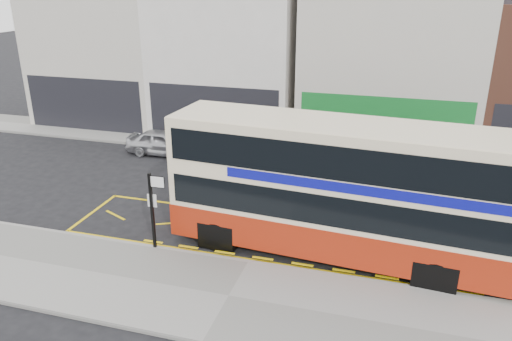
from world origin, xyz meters
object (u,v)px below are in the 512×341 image
(car_silver, at_px, (164,142))
(street_tree_right, at_px, (446,98))
(bus_stop_post, at_px, (153,203))
(double_decker_bus, at_px, (346,189))
(car_grey, at_px, (232,149))
(street_tree_left, at_px, (37,58))
(car_white, at_px, (440,169))

(car_silver, relative_size, street_tree_right, 0.86)
(bus_stop_post, xyz_separation_m, car_silver, (-4.09, 8.98, -1.12))
(double_decker_bus, height_order, street_tree_right, double_decker_bus)
(bus_stop_post, relative_size, car_grey, 0.60)
(car_silver, distance_m, street_tree_right, 14.33)
(street_tree_left, bearing_deg, street_tree_right, -0.43)
(car_silver, bearing_deg, street_tree_left, 67.96)
(bus_stop_post, relative_size, street_tree_left, 0.46)
(car_white, distance_m, street_tree_right, 4.44)
(double_decker_bus, xyz_separation_m, car_white, (3.42, 7.49, -1.75))
(car_grey, bearing_deg, car_white, -109.04)
(car_white, relative_size, street_tree_left, 0.73)
(bus_stop_post, bearing_deg, car_white, 41.09)
(bus_stop_post, relative_size, car_silver, 0.69)
(bus_stop_post, xyz_separation_m, street_tree_right, (9.54, 12.70, 1.28))
(street_tree_right, bearing_deg, street_tree_left, 179.57)
(car_silver, distance_m, car_white, 13.51)
(double_decker_bus, height_order, car_silver, double_decker_bus)
(bus_stop_post, distance_m, car_silver, 9.93)
(car_silver, relative_size, car_grey, 0.87)
(car_grey, bearing_deg, bus_stop_post, 162.13)
(car_white, height_order, street_tree_right, street_tree_right)
(car_silver, height_order, street_tree_right, street_tree_right)
(street_tree_left, bearing_deg, double_decker_bus, -29.31)
(car_white, relative_size, street_tree_right, 0.96)
(bus_stop_post, xyz_separation_m, street_tree_left, (-14.28, 12.88, 2.21))
(car_white, bearing_deg, bus_stop_post, 118.96)
(double_decker_bus, bearing_deg, street_tree_right, 76.92)
(bus_stop_post, bearing_deg, car_silver, 111.97)
(bus_stop_post, height_order, car_grey, bus_stop_post)
(bus_stop_post, distance_m, street_tree_left, 19.36)
(double_decker_bus, bearing_deg, car_silver, 147.86)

